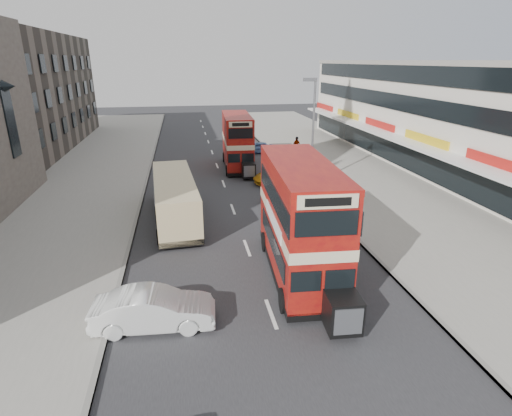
{
  "coord_description": "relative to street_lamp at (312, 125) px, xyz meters",
  "views": [
    {
      "loc": [
        -2.96,
        -11.14,
        9.31
      ],
      "look_at": [
        -0.05,
        5.05,
        3.31
      ],
      "focal_mm": 28.52,
      "sensor_mm": 36.0,
      "label": 1
    }
  ],
  "objects": [
    {
      "name": "commercial_row",
      "position": [
        13.42,
        4.0,
        -0.09
      ],
      "size": [
        9.9,
        46.2,
        9.3
      ],
      "color": "silver",
      "rests_on": "ground"
    },
    {
      "name": "kerb_left",
      "position": [
        -12.62,
        2.0,
        -4.71
      ],
      "size": [
        0.2,
        90.0,
        0.16
      ],
      "primitive_type": "cube",
      "color": "gray",
      "rests_on": "ground"
    },
    {
      "name": "kerb_right",
      "position": [
        -0.42,
        2.0,
        -4.71
      ],
      "size": [
        0.2,
        90.0,
        0.16
      ],
      "primitive_type": "cube",
      "color": "gray",
      "rests_on": "ground"
    },
    {
      "name": "car_left_front",
      "position": [
        -10.92,
        -16.0,
        -4.05
      ],
      "size": [
        4.55,
        1.86,
        1.47
      ],
      "primitive_type": "imported",
      "rotation": [
        0.0,
        0.0,
        1.5
      ],
      "color": "white",
      "rests_on": "ground"
    },
    {
      "name": "pedestrian_far",
      "position": [
        1.85,
        10.56,
        -3.7
      ],
      "size": [
        1.17,
        0.96,
        1.86
      ],
      "primitive_type": "imported",
      "rotation": [
        0.0,
        0.0,
        0.55
      ],
      "color": "gray",
      "rests_on": "pavement_right"
    },
    {
      "name": "brick_terrace",
      "position": [
        -28.52,
        20.0,
        1.22
      ],
      "size": [
        14.0,
        28.0,
        12.0
      ],
      "primitive_type": "cube",
      "color": "#66594C",
      "rests_on": "ground"
    },
    {
      "name": "pedestrian_near",
      "position": [
        0.97,
        -4.39,
        -3.82
      ],
      "size": [
        0.72,
        0.64,
        1.62
      ],
      "primitive_type": "imported",
      "rotation": [
        0.0,
        0.0,
        3.63
      ],
      "color": "gray",
      "rests_on": "pavement_right"
    },
    {
      "name": "coach",
      "position": [
        -10.2,
        -5.13,
        -3.34
      ],
      "size": [
        2.97,
        9.38,
        2.45
      ],
      "rotation": [
        0.0,
        0.0,
        0.07
      ],
      "color": "black",
      "rests_on": "ground"
    },
    {
      "name": "road_surface",
      "position": [
        -6.52,
        2.0,
        -4.78
      ],
      "size": [
        12.0,
        90.0,
        0.01
      ],
      "primitive_type": "cube",
      "color": "#28282B",
      "rests_on": "ground"
    },
    {
      "name": "cyclist",
      "position": [
        -1.54,
        4.59,
        -4.08
      ],
      "size": [
        0.85,
        1.99,
        2.12
      ],
      "rotation": [
        0.0,
        0.0,
        0.09
      ],
      "color": "gray",
      "rests_on": "ground"
    },
    {
      "name": "bus_second",
      "position": [
        -4.7,
        6.94,
        -2.35
      ],
      "size": [
        2.69,
        8.5,
        4.63
      ],
      "rotation": [
        0.0,
        0.0,
        3.09
      ],
      "color": "black",
      "rests_on": "ground"
    },
    {
      "name": "car_right_b",
      "position": [
        -2.11,
        1.34,
        -4.2
      ],
      "size": [
        4.41,
        2.39,
        1.17
      ],
      "primitive_type": "imported",
      "rotation": [
        0.0,
        0.0,
        -1.46
      ],
      "color": "orange",
      "rests_on": "ground"
    },
    {
      "name": "bus_main",
      "position": [
        -4.6,
        -13.1,
        -2.12
      ],
      "size": [
        3.05,
        9.34,
        5.06
      ],
      "rotation": [
        0.0,
        0.0,
        3.08
      ],
      "color": "black",
      "rests_on": "ground"
    },
    {
      "name": "street_lamp",
      "position": [
        0.0,
        0.0,
        0.0
      ],
      "size": [
        1.0,
        0.2,
        8.12
      ],
      "color": "slate",
      "rests_on": "ground"
    },
    {
      "name": "pavement_left",
      "position": [
        -18.52,
        2.0,
        -4.71
      ],
      "size": [
        12.0,
        90.0,
        0.15
      ],
      "primitive_type": "cube",
      "color": "gray",
      "rests_on": "ground"
    },
    {
      "name": "car_right_a",
      "position": [
        -1.75,
        -2.88,
        -4.06
      ],
      "size": [
        5.18,
        2.59,
        1.44
      ],
      "primitive_type": "imported",
      "rotation": [
        0.0,
        0.0,
        -1.45
      ],
      "color": "#A71016",
      "rests_on": "ground"
    },
    {
      "name": "ground",
      "position": [
        -6.52,
        -18.0,
        -4.78
      ],
      "size": [
        160.0,
        160.0,
        0.0
      ],
      "primitive_type": "plane",
      "color": "#28282B",
      "rests_on": "ground"
    },
    {
      "name": "car_right_c",
      "position": [
        -1.84,
        12.72,
        -4.19
      ],
      "size": [
        3.55,
        1.53,
        1.19
      ],
      "primitive_type": "imported",
      "rotation": [
        0.0,
        0.0,
        -1.54
      ],
      "color": "#5C84B9",
      "rests_on": "ground"
    },
    {
      "name": "pavement_right",
      "position": [
        5.48,
        2.0,
        -4.71
      ],
      "size": [
        12.0,
        90.0,
        0.15
      ],
      "primitive_type": "cube",
      "color": "gray",
      "rests_on": "ground"
    }
  ]
}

